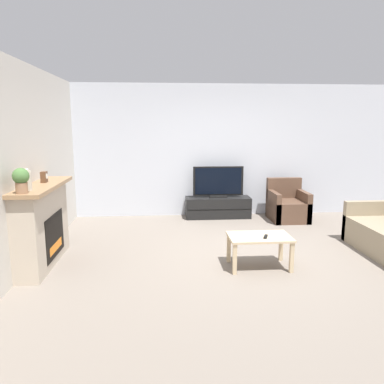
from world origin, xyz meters
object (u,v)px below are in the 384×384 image
Objects in this scene: mantel_clock at (44,177)px; tv at (218,183)px; mantel_vase_left at (27,180)px; remote at (266,237)px; tv_stand at (218,207)px; fireplace at (42,224)px; armchair at (287,206)px; coffee_table at (259,241)px; potted_plant at (21,179)px.

tv is at bearing 39.39° from mantel_clock.
remote is (2.95, 0.06, -0.79)m from mantel_vase_left.
tv is at bearing -90.00° from tv_stand.
fireplace is at bearing -166.05° from remote.
armchair is at bearing -12.59° from tv_stand.
fireplace is at bearing -138.85° from tv_stand.
tv reaches higher than tv_stand.
armchair is 0.99× the size of coffee_table.
mantel_vase_left reaches higher than remote.
potted_plant is at bearing -131.69° from tv.
remote is at bearing -48.41° from coffee_table.
mantel_vase_left is 0.20m from potted_plant.
fireplace is at bearing -138.88° from tv.
tv_stand is 1.29× the size of tv.
tv reaches higher than armchair.
armchair is 2.76m from remote.
coffee_table is 0.12m from remote.
potted_plant is at bearing -173.58° from coffee_table.
mantel_vase_left reaches higher than fireplace.
fireplace is at bearing -96.37° from mantel_clock.
fireplace reaches higher than tv_stand.
mantel_vase_left reaches higher than tv.
potted_plant is at bearing -145.93° from armchair.
tv is 2.83m from remote.
fireplace is 1.53× the size of tv.
tv_stand is 2.75m from coffee_table.
mantel_clock is (0.02, 0.16, 0.62)m from fireplace.
mantel_clock reaches higher than coffee_table.
coffee_table is (0.15, -2.74, -0.35)m from tv.
mantel_vase_left is 4.00m from tv.
mantel_vase_left reaches higher than armchair.
armchair is at bearing 32.14° from mantel_vase_left.
coffee_table is (2.89, 0.13, -0.87)m from mantel_vase_left.
mantel_clock reaches higher than tv.
tv is 6.64× the size of remote.
tv is at bearing 41.12° from fireplace.
mantel_clock is at bearing 170.18° from coffee_table.
remote is at bearing -85.60° from tv_stand.
tv is at bearing 46.42° from mantel_vase_left.
remote is at bearing 1.13° from mantel_vase_left.
potted_plant is 0.23× the size of tv_stand.
mantel_clock is 3.56m from tv.
armchair is at bearing 87.45° from remote.
potted_plant is (0.02, -0.67, 0.71)m from fireplace.
fireplace is 3.65m from tv.
potted_plant reaches higher than mantel_clock.
tv is 1.26× the size of armchair.
tv is (2.75, 2.40, 0.15)m from fireplace.
tv_stand is 2.83m from remote.
tv_stand is at bearing 46.44° from mantel_vase_left.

